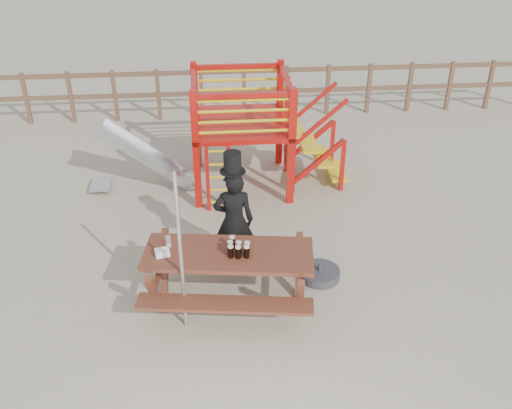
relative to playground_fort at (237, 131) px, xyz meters
name	(u,v)px	position (x,y,z in m)	size (l,w,h in m)	color
ground	(245,309)	(-0.12, -3.58, -1.07)	(60.00, 60.00, 0.00)	tan
back_fence	(223,87)	(-0.12, 3.42, -0.34)	(15.09, 0.09, 1.20)	brown
playground_fort	(237,131)	(0.00, 0.00, 0.00)	(4.71, 1.84, 2.10)	#AA100B
picnic_table	(229,272)	(-0.32, -3.45, -0.54)	(2.37, 1.79, 0.85)	brown
man_with_hat	(234,218)	(-0.20, -2.61, -0.24)	(0.58, 0.39, 1.86)	black
metal_pole	(181,254)	(-0.90, -3.83, 0.04)	(0.05, 0.05, 2.23)	#B2B2B7
parasol_base	(320,274)	(1.00, -3.00, -1.00)	(0.58, 0.58, 0.25)	#343539
paper_bag	(162,253)	(-1.16, -3.44, -0.19)	(0.18, 0.14, 0.08)	white
stout_pints	(238,248)	(-0.20, -3.50, -0.14)	(0.29, 0.31, 0.17)	black
empty_glasses	(168,242)	(-1.09, -3.24, -0.16)	(0.07, 0.07, 0.15)	silver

